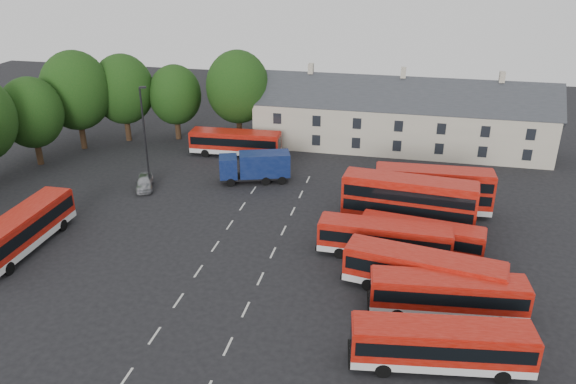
% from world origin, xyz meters
% --- Properties ---
extents(ground, '(140.00, 140.00, 0.00)m').
position_xyz_m(ground, '(0.00, 0.00, 0.00)').
color(ground, black).
rests_on(ground, ground).
extents(lane_markings, '(5.15, 33.80, 0.01)m').
position_xyz_m(lane_markings, '(2.50, 2.00, 0.01)').
color(lane_markings, beige).
rests_on(lane_markings, ground).
extents(treeline, '(29.92, 32.59, 12.01)m').
position_xyz_m(treeline, '(-20.74, 19.36, 6.68)').
color(treeline, black).
rests_on(treeline, ground).
extents(terrace_houses, '(35.70, 7.13, 10.06)m').
position_xyz_m(terrace_houses, '(14.00, 30.00, 3.86)').
color(terrace_houses, beige).
rests_on(terrace_houses, ground).
extents(bus_row_a, '(10.87, 3.81, 3.01)m').
position_xyz_m(bus_row_a, '(17.97, -9.11, 1.81)').
color(bus_row_a, silver).
rests_on(bus_row_a, ground).
extents(bus_row_b, '(10.59, 3.41, 2.94)m').
position_xyz_m(bus_row_b, '(18.55, -3.62, 1.77)').
color(bus_row_b, silver).
rests_on(bus_row_b, ground).
extents(bus_row_c, '(11.56, 4.46, 3.19)m').
position_xyz_m(bus_row_c, '(16.93, -1.32, 1.92)').
color(bus_row_c, silver).
rests_on(bus_row_c, ground).
extents(bus_row_d, '(10.63, 2.73, 2.99)m').
position_xyz_m(bus_row_d, '(13.91, 3.32, 1.80)').
color(bus_row_d, silver).
rests_on(bus_row_d, ground).
extents(bus_row_e, '(10.11, 3.61, 2.80)m').
position_xyz_m(bus_row_e, '(16.79, 4.44, 1.68)').
color(bus_row_e, silver).
rests_on(bus_row_e, ground).
extents(bus_dd_south, '(11.74, 3.69, 4.73)m').
position_xyz_m(bus_dd_south, '(15.60, 8.97, 2.70)').
color(bus_dd_south, silver).
rests_on(bus_dd_south, ground).
extents(bus_dd_north, '(10.81, 2.92, 4.39)m').
position_xyz_m(bus_dd_north, '(17.79, 12.60, 2.50)').
color(bus_dd_north, silver).
rests_on(bus_dd_north, ground).
extents(bus_west, '(2.80, 11.52, 3.25)m').
position_xyz_m(bus_west, '(-15.25, -1.86, 1.95)').
color(bus_west, silver).
rests_on(bus_west, ground).
extents(bus_north, '(10.81, 2.92, 3.03)m').
position_xyz_m(bus_north, '(-4.82, 23.45, 1.82)').
color(bus_north, silver).
rests_on(bus_north, ground).
extents(box_truck, '(7.72, 4.50, 3.22)m').
position_xyz_m(box_truck, '(-0.32, 16.23, 1.81)').
color(box_truck, black).
rests_on(box_truck, ground).
extents(silver_car, '(3.13, 4.48, 1.42)m').
position_xyz_m(silver_car, '(-11.13, 12.02, 0.71)').
color(silver_car, '#A0A2A7').
rests_on(silver_car, ground).
extents(lamppost, '(0.74, 0.47, 10.73)m').
position_xyz_m(lamppost, '(-10.55, 12.10, 5.73)').
color(lamppost, black).
rests_on(lamppost, ground).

